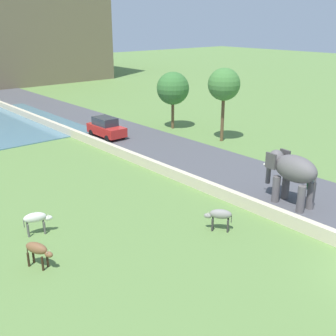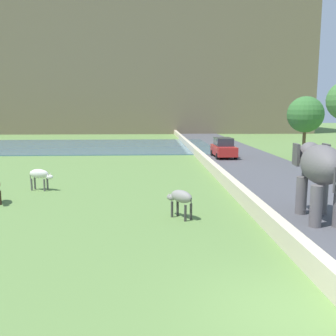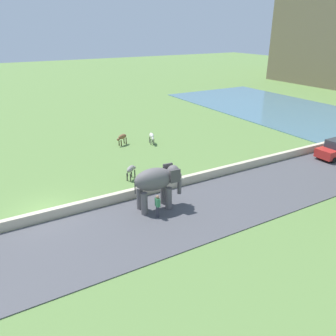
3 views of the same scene
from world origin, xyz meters
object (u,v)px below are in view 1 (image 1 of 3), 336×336
at_px(cow_grey, 220,215).
at_px(elephant, 292,171).
at_px(cow_white, 36,218).
at_px(cow_brown, 38,250).
at_px(car_red, 106,128).
at_px(person_beside_elephant, 310,188).

bearing_deg(cow_grey, elephant, -5.03).
relative_size(cow_white, cow_brown, 1.02).
distance_m(elephant, car_red, 19.15).
height_order(person_beside_elephant, cow_brown, person_beside_elephant).
bearing_deg(elephant, cow_white, 154.06).
relative_size(elephant, cow_brown, 2.52).
height_order(elephant, cow_white, elephant).
bearing_deg(car_red, elephant, -89.94).
distance_m(elephant, cow_white, 13.88).
bearing_deg(cow_white, cow_brown, -113.00).
xyz_separation_m(elephant, cow_white, (-12.44, 6.05, -1.20)).
height_order(car_red, cow_grey, car_red).
distance_m(car_red, cow_grey, 19.39).
xyz_separation_m(cow_grey, cow_white, (-7.10, 5.58, 0.00)).
bearing_deg(person_beside_elephant, cow_grey, 170.86).
relative_size(elephant, cow_grey, 2.74).
relative_size(person_beside_elephant, cow_white, 1.15).
distance_m(elephant, person_beside_elephant, 1.70).
bearing_deg(cow_grey, person_beside_elephant, -9.14).
bearing_deg(person_beside_elephant, cow_brown, 165.66).
distance_m(person_beside_elephant, cow_brown, 15.22).
relative_size(elephant, cow_white, 2.48).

